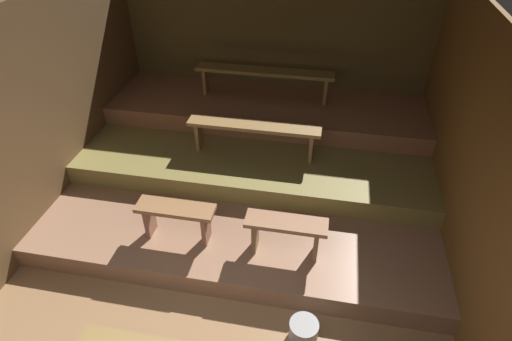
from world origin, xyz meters
TOP-DOWN VIEW (x-y plane):
  - ground at (0.00, 2.63)m, footprint 5.77×6.06m
  - wall_back at (0.00, 5.29)m, footprint 5.77×0.06m
  - wall_left at (-2.51, 2.63)m, footprint 0.06×6.06m
  - wall_right at (2.51, 2.63)m, footprint 0.06×6.06m
  - platform_lower at (0.00, 3.32)m, footprint 4.97×3.89m
  - platform_middle at (0.00, 3.96)m, footprint 4.97×2.61m
  - platform_upper at (0.00, 4.55)m, footprint 4.97×1.43m
  - bench_lower_left at (-0.64, 1.96)m, footprint 0.92×0.28m
  - bench_lower_right at (0.64, 1.96)m, footprint 0.92×0.28m
  - bench_middle_center at (-0.01, 3.48)m, footprint 1.85×0.28m
  - bench_upper_center at (-0.08, 4.69)m, footprint 2.18×0.28m
  - pail_floor at (0.96, 1.06)m, footprint 0.30×0.30m

SIDE VIEW (x-z plane):
  - ground at x=0.00m, z-range -0.08..0.00m
  - pail_floor at x=0.96m, z-range 0.00..0.25m
  - platform_lower at x=0.00m, z-range 0.00..0.28m
  - platform_middle at x=0.00m, z-range 0.28..0.55m
  - bench_lower_left at x=-0.64m, z-range 0.39..0.86m
  - bench_lower_right at x=0.64m, z-range 0.39..0.86m
  - platform_upper at x=0.00m, z-range 0.55..0.83m
  - bench_middle_center at x=-0.01m, z-range 0.70..1.17m
  - bench_upper_center at x=-0.08m, z-range 0.98..1.46m
  - wall_back at x=0.00m, z-range 0.00..2.75m
  - wall_left at x=-2.51m, z-range 0.00..2.75m
  - wall_right at x=2.51m, z-range 0.00..2.75m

